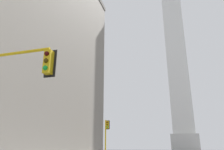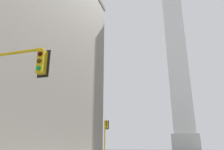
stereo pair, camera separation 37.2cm
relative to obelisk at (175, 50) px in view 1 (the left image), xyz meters
The scene contains 2 objects.
obelisk is the anchor object (origin of this frame).
traffic_light_mid_left 62.12m from the obelisk, 104.07° to the right, with size 0.76×0.52×5.67m.
Camera 1 is at (-2.57, -0.86, 1.69)m, focal length 35.00 mm.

